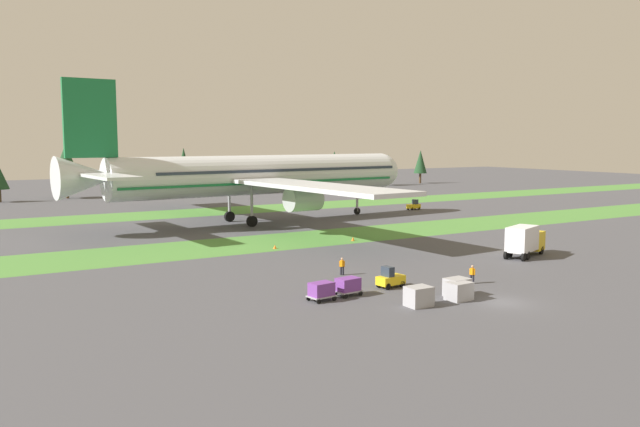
# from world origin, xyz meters

# --- Properties ---
(ground_plane) EXTENTS (400.00, 400.00, 0.00)m
(ground_plane) POSITION_xyz_m (0.00, 0.00, 0.00)
(ground_plane) COLOR #47474C
(grass_strip_near) EXTENTS (320.00, 13.17, 0.01)m
(grass_strip_near) POSITION_xyz_m (0.00, 38.33, 0.00)
(grass_strip_near) COLOR #4C8438
(grass_strip_near) RESTS_ON ground
(grass_strip_far) EXTENTS (320.00, 13.17, 0.01)m
(grass_strip_far) POSITION_xyz_m (0.00, 76.67, 0.00)
(grass_strip_far) COLOR #4C8438
(grass_strip_far) RESTS_ON ground
(airliner) EXTENTS (59.99, 73.90, 21.63)m
(airliner) POSITION_xyz_m (4.14, 57.37, 7.75)
(airliner) COLOR silver
(airliner) RESTS_ON ground
(baggage_tug) EXTENTS (2.74, 1.61, 1.97)m
(baggage_tug) POSITION_xyz_m (-4.67, 9.15, 0.81)
(baggage_tug) COLOR yellow
(baggage_tug) RESTS_ON ground
(cargo_dolly_lead) EXTENTS (2.37, 1.76, 1.55)m
(cargo_dolly_lead) POSITION_xyz_m (-9.66, 8.53, 0.92)
(cargo_dolly_lead) COLOR #A3A3A8
(cargo_dolly_lead) RESTS_ON ground
(cargo_dolly_second) EXTENTS (2.37, 1.76, 1.55)m
(cargo_dolly_second) POSITION_xyz_m (-12.53, 8.17, 0.92)
(cargo_dolly_second) COLOR #A3A3A8
(cargo_dolly_second) RESTS_ON ground
(catering_truck) EXTENTS (7.32, 4.65, 3.58)m
(catering_truck) POSITION_xyz_m (18.14, 13.85, 1.95)
(catering_truck) COLOR yellow
(catering_truck) RESTS_ON ground
(pushback_tractor) EXTENTS (2.68, 1.48, 1.97)m
(pushback_tractor) POSITION_xyz_m (39.23, 59.83, 0.81)
(pushback_tractor) COLOR yellow
(pushback_tractor) RESTS_ON ground
(ground_crew_marshaller) EXTENTS (0.36, 0.51, 1.74)m
(ground_crew_marshaller) POSITION_xyz_m (2.87, 6.50, 0.95)
(ground_crew_marshaller) COLOR black
(ground_crew_marshaller) RESTS_ON ground
(ground_crew_loader) EXTENTS (0.45, 0.40, 1.74)m
(ground_crew_loader) POSITION_xyz_m (-5.44, 16.00, 0.95)
(ground_crew_loader) COLOR black
(ground_crew_loader) RESTS_ON ground
(uld_container_0) EXTENTS (2.01, 1.62, 1.61)m
(uld_container_0) POSITION_xyz_m (-6.72, 2.62, 0.80)
(uld_container_0) COLOR #A3A3A8
(uld_container_0) RESTS_ON ground
(uld_container_1) EXTENTS (2.07, 1.69, 1.54)m
(uld_container_1) POSITION_xyz_m (-1.69, 3.60, 0.77)
(uld_container_1) COLOR #A3A3A8
(uld_container_1) RESTS_ON ground
(uld_container_2) EXTENTS (2.09, 1.71, 1.53)m
(uld_container_2) POSITION_xyz_m (-2.54, 2.47, 0.76)
(uld_container_2) COLOR #A3A3A8
(uld_container_2) RESTS_ON ground
(taxiway_marker_0) EXTENTS (0.44, 0.44, 0.56)m
(taxiway_marker_0) POSITION_xyz_m (7.67, 33.67, 0.28)
(taxiway_marker_0) COLOR orange
(taxiway_marker_0) RESTS_ON ground
(taxiway_marker_1) EXTENTS (0.44, 0.44, 0.48)m
(taxiway_marker_1) POSITION_xyz_m (-4.08, 33.39, 0.24)
(taxiway_marker_1) COLOR orange
(taxiway_marker_1) RESTS_ON ground
(distant_tree_line) EXTENTS (180.22, 10.35, 12.53)m
(distant_tree_line) POSITION_xyz_m (0.60, 117.74, 6.66)
(distant_tree_line) COLOR #4C3823
(distant_tree_line) RESTS_ON ground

